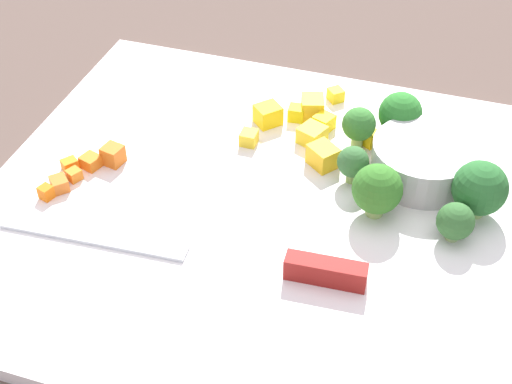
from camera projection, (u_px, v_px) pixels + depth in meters
ground_plane at (256, 213)px, 0.57m from camera, size 4.00×4.00×0.00m
cutting_board at (256, 208)px, 0.57m from camera, size 0.42×0.39×0.01m
prep_bowl at (423, 161)px, 0.58m from camera, size 0.08×0.08×0.03m
chef_knife at (236, 257)px, 0.51m from camera, size 0.27×0.03×0.02m
carrot_dice_0 at (91, 161)px, 0.59m from camera, size 0.02×0.02×0.01m
carrot_dice_1 at (74, 175)px, 0.58m from camera, size 0.01×0.01×0.01m
carrot_dice_2 at (70, 165)px, 0.59m from camera, size 0.02×0.02×0.01m
carrot_dice_3 at (59, 184)px, 0.57m from camera, size 0.02×0.02×0.01m
carrot_dice_4 at (46, 192)px, 0.56m from camera, size 0.01×0.01×0.01m
carrot_dice_5 at (113, 155)px, 0.59m from camera, size 0.02×0.02×0.02m
pepper_dice_0 at (268, 115)px, 0.64m from camera, size 0.03×0.03×0.02m
pepper_dice_1 at (312, 135)px, 0.62m from camera, size 0.03×0.03×0.01m
pepper_dice_2 at (312, 107)px, 0.64m from camera, size 0.02×0.03×0.02m
pepper_dice_3 at (324, 122)px, 0.63m from camera, size 0.02×0.02×0.01m
pepper_dice_4 at (323, 156)px, 0.59m from camera, size 0.03×0.03×0.02m
pepper_dice_5 at (298, 113)px, 0.64m from camera, size 0.01×0.01×0.01m
pepper_dice_6 at (369, 137)px, 0.62m from camera, size 0.02×0.02×0.01m
pepper_dice_7 at (249, 138)px, 0.62m from camera, size 0.01×0.01×0.01m
pepper_dice_8 at (336, 95)px, 0.66m from camera, size 0.02×0.02×0.01m
broccoli_floret_0 at (377, 190)px, 0.54m from camera, size 0.04×0.04×0.04m
broccoli_floret_1 at (353, 163)px, 0.57m from camera, size 0.03×0.03×0.03m
broccoli_floret_2 at (400, 115)px, 0.61m from camera, size 0.04×0.04×0.04m
broccoli_floret_3 at (455, 222)px, 0.52m from camera, size 0.03×0.03×0.03m
broccoli_floret_4 at (480, 189)px, 0.54m from camera, size 0.04×0.04×0.05m
broccoli_floret_5 at (359, 125)px, 0.60m from camera, size 0.03×0.03×0.04m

